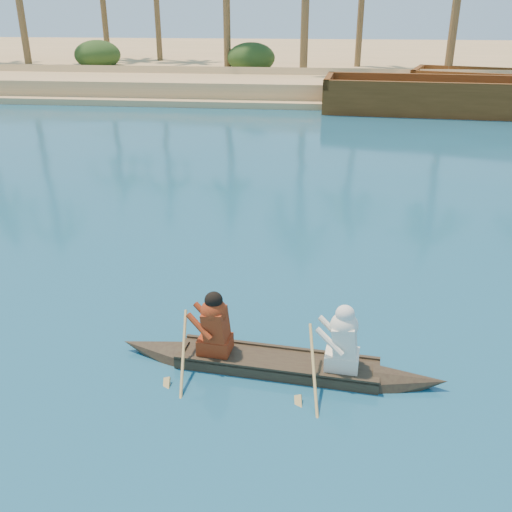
# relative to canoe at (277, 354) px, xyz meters

# --- Properties ---
(ground) EXTENTS (160.00, 160.00, 0.00)m
(ground) POSITION_rel_canoe_xyz_m (-1.45, 4.00, -0.29)
(ground) COLOR navy
(ground) RESTS_ON ground
(sandy_embankment) EXTENTS (150.00, 51.00, 1.50)m
(sandy_embankment) POSITION_rel_canoe_xyz_m (-1.45, 50.89, 0.23)
(sandy_embankment) COLOR tan
(sandy_embankment) RESTS_ON ground
(shrub_cluster) EXTENTS (100.00, 6.00, 2.40)m
(shrub_cluster) POSITION_rel_canoe_xyz_m (-1.45, 35.50, 0.91)
(shrub_cluster) COLOR #233B15
(shrub_cluster) RESTS_ON ground
(canoe) EXTENTS (5.59, 1.28, 1.53)m
(canoe) POSITION_rel_canoe_xyz_m (0.00, 0.00, 0.00)
(canoe) COLOR #39301F
(canoe) RESTS_ON ground
(barge_mid) EXTENTS (13.54, 5.35, 2.21)m
(barge_mid) POSITION_rel_canoe_xyz_m (7.24, 26.21, 0.48)
(barge_mid) COLOR brown
(barge_mid) RESTS_ON ground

